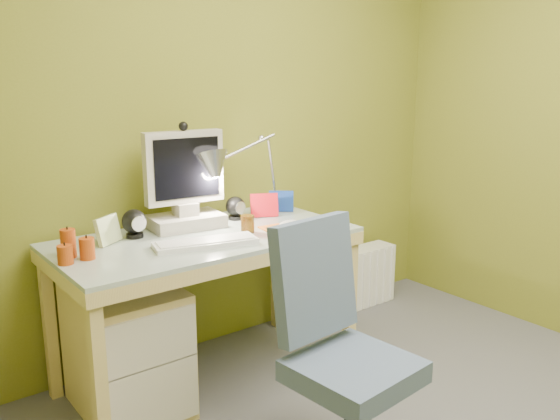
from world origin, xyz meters
TOP-DOWN VIEW (x-y plane):
  - wall_back at (0.00, 1.60)m, footprint 3.20×0.01m
  - desk at (-0.25, 1.23)m, footprint 1.36×0.68m
  - monitor at (-0.25, 1.41)m, footprint 0.40×0.26m
  - speaker_left at (-0.52, 1.39)m, footprint 0.12×0.12m
  - speaker_right at (0.02, 1.39)m, footprint 0.11×0.11m
  - keyboard at (-0.33, 1.09)m, footprint 0.46×0.24m
  - mousepad at (0.13, 1.09)m, footprint 0.27×0.21m
  - mouse at (0.13, 1.09)m, footprint 0.13×0.09m
  - amber_tumbler at (-0.07, 1.15)m, footprint 0.07×0.07m
  - candle_cluster at (-0.85, 1.24)m, footprint 0.17×0.16m
  - photo_frame_red at (0.17, 1.35)m, footprint 0.14×0.08m
  - photo_frame_blue at (0.31, 1.39)m, footprint 0.11×0.10m
  - photo_frame_green at (-0.65, 1.37)m, footprint 0.13×0.09m
  - desk_lamp at (0.20, 1.41)m, footprint 0.61×0.37m
  - task_chair at (-0.18, 0.32)m, footprint 0.50×0.50m
  - radiator at (1.04, 1.46)m, footprint 0.37×0.15m

SIDE VIEW (x-z plane):
  - radiator at x=1.04m, z-range 0.00..0.37m
  - desk at x=-0.25m, z-range 0.00..0.73m
  - task_chair at x=-0.18m, z-range 0.00..0.83m
  - mousepad at x=0.13m, z-range 0.73..0.73m
  - keyboard at x=-0.33m, z-range 0.73..0.75m
  - mouse at x=0.13m, z-range 0.73..0.76m
  - amber_tumbler at x=-0.07m, z-range 0.73..0.81m
  - photo_frame_blue at x=0.31m, z-range 0.73..0.84m
  - candle_cluster at x=-0.85m, z-range 0.73..0.84m
  - speaker_right at x=0.02m, z-range 0.73..0.84m
  - photo_frame_red at x=0.17m, z-range 0.73..0.85m
  - photo_frame_green at x=-0.65m, z-range 0.73..0.85m
  - speaker_left at x=-0.52m, z-range 0.73..0.86m
  - monitor at x=-0.25m, z-range 0.73..1.25m
  - desk_lamp at x=0.20m, z-range 0.73..1.33m
  - wall_back at x=0.00m, z-range 0.00..2.40m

